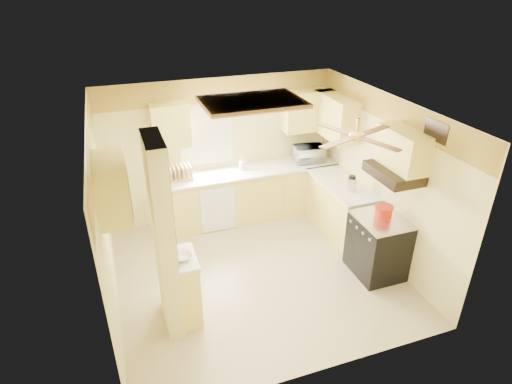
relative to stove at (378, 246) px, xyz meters
name	(u,v)px	position (x,y,z in m)	size (l,w,h in m)	color
floor	(257,272)	(-1.67, 0.55, -0.46)	(4.00, 4.00, 0.00)	tan
ceiling	(257,110)	(-1.67, 0.55, 2.04)	(4.00, 4.00, 0.00)	white
wall_back	(221,150)	(-1.67, 2.45, 0.79)	(4.00, 4.00, 0.00)	#DFD388
wall_front	(321,286)	(-1.67, -1.35, 0.79)	(4.00, 4.00, 0.00)	#DFD388
wall_left	(104,225)	(-3.67, 0.55, 0.79)	(3.80, 3.80, 0.00)	#DFD388
wall_right	(383,178)	(0.33, 0.55, 0.79)	(3.80, 3.80, 0.00)	#DFD388
wallpaper_border	(219,90)	(-1.67, 2.43, 1.84)	(4.00, 0.02, 0.40)	yellow
partition_column	(164,239)	(-3.02, 0.00, 0.79)	(0.20, 0.70, 2.50)	#DFD388
partition_ledge	(188,288)	(-2.80, 0.00, -0.01)	(0.25, 0.55, 0.90)	#F0DF70
ledge_top	(185,258)	(-2.80, 0.00, 0.46)	(0.28, 0.58, 0.04)	white
lower_cabinets_back	(254,194)	(-1.17, 2.15, -0.01)	(3.00, 0.60, 0.90)	#F0DF70
lower_cabinets_right	(340,209)	(0.03, 1.15, -0.01)	(0.60, 1.40, 0.90)	#F0DF70
countertop_back	(254,170)	(-1.17, 2.14, 0.46)	(3.04, 0.64, 0.04)	white
countertop_right	(342,184)	(0.02, 1.15, 0.46)	(0.64, 1.44, 0.04)	white
dishwasher_panel	(218,210)	(-1.92, 1.84, -0.03)	(0.58, 0.02, 0.80)	white
window	(206,135)	(-1.92, 2.44, 1.09)	(0.92, 0.02, 1.02)	white
upper_cab_back_left	(170,125)	(-2.52, 2.27, 1.39)	(0.60, 0.35, 0.70)	#F0DF70
upper_cab_back_right	(308,110)	(-0.12, 2.27, 1.39)	(0.90, 0.35, 0.70)	#F0DF70
upper_cab_right	(335,117)	(0.16, 1.80, 1.39)	(0.35, 1.00, 0.70)	#F0DF70
upper_cab_left_wall	(112,188)	(-3.49, 0.30, 1.39)	(0.35, 0.75, 0.70)	#F0DF70
upper_cab_over_stove	(403,149)	(0.16, 0.00, 1.49)	(0.35, 0.76, 0.52)	#F0DF70
stove	(378,246)	(0.00, 0.00, 0.00)	(0.68, 0.77, 0.92)	black
range_hood	(394,173)	(0.07, 0.00, 1.16)	(0.50, 0.76, 0.14)	black
poster_menu	(168,192)	(-2.91, 0.00, 1.39)	(0.02, 0.42, 0.57)	black
poster_nashville	(174,241)	(-2.91, 0.00, 0.74)	(0.02, 0.42, 0.57)	black
ceiling_light_panel	(252,102)	(-1.57, 1.05, 2.00)	(1.35, 0.95, 0.06)	brown
ceiling_fan	(357,136)	(-0.67, -0.15, 1.83)	(1.15, 1.15, 0.26)	gold
vent_grate	(436,131)	(0.31, -0.35, 1.84)	(0.02, 0.40, 0.25)	black
microwave	(309,154)	(-0.12, 2.14, 0.63)	(0.53, 0.36, 0.29)	white
bowl	(182,256)	(-2.83, -0.03, 0.51)	(0.24, 0.24, 0.06)	white
dutch_oven	(384,212)	(0.04, 0.04, 0.54)	(0.26, 0.26, 0.17)	#B8190A
kettle	(352,183)	(0.02, 0.89, 0.59)	(0.16, 0.16, 0.25)	silver
dish_rack	(180,174)	(-2.45, 2.19, 0.56)	(0.40, 0.29, 0.23)	tan
utensil_crock	(243,165)	(-1.36, 2.21, 0.56)	(0.12, 0.12, 0.24)	white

